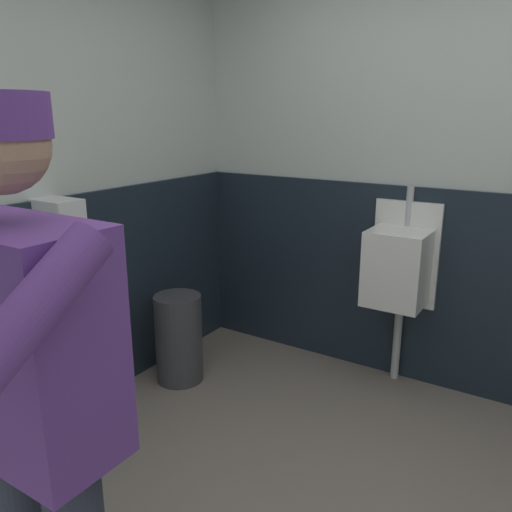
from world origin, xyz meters
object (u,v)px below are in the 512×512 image
object	(u,v)px
urinal_solo	(399,266)
trash_bin	(179,338)
hand_dryer	(58,228)
person	(29,401)

from	to	relation	value
urinal_solo	trash_bin	distance (m)	1.43
trash_bin	hand_dryer	xyz separation A→B (m)	(-0.18, -0.66, 0.82)
urinal_solo	hand_dryer	bearing A→B (deg)	-135.10
person	hand_dryer	distance (m)	1.51
urinal_solo	person	bearing A→B (deg)	-94.51
person	trash_bin	xyz separation A→B (m)	(-0.98, 1.62, -0.72)
urinal_solo	trash_bin	bearing A→B (deg)	-149.86
trash_bin	hand_dryer	world-z (taller)	hand_dryer
person	hand_dryer	world-z (taller)	person
trash_bin	hand_dryer	size ratio (longest dim) A/B	2.03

